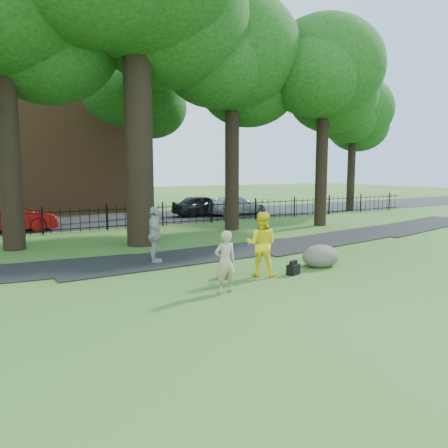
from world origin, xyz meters
TOP-DOWN VIEW (x-y plane):
  - ground at (0.00, 0.00)m, footprint 120.00×120.00m
  - footpath at (1.00, 3.90)m, footprint 36.07×3.85m
  - street at (0.00, 16.00)m, footprint 80.00×7.00m
  - iron_fence at (0.00, 12.00)m, footprint 44.00×0.04m
  - tree_row at (0.52, 8.40)m, footprint 26.82×7.96m
  - woman at (-0.50, -0.52)m, footprint 0.60×0.42m
  - man at (1.25, 0.41)m, footprint 1.13×1.13m
  - pedestrian at (-0.76, 3.56)m, footprint 0.87×1.17m
  - boulder at (3.58, 0.47)m, footprint 1.51×1.32m
  - backpack at (2.13, 0.04)m, footprint 0.46×0.37m
  - red_bag at (0.22, 0.69)m, footprint 0.45×0.38m
  - red_sedan at (-4.29, 13.56)m, footprint 4.35×1.62m
  - grey_car at (7.22, 15.50)m, footprint 4.05×1.78m
  - silver_car at (9.37, 14.80)m, footprint 4.36×1.80m

SIDE VIEW (x-z plane):
  - ground at x=0.00m, z-range 0.00..0.00m
  - footpath at x=1.00m, z-range -0.01..0.01m
  - street at x=0.00m, z-range -0.01..0.01m
  - red_bag at x=0.22m, z-range 0.00..0.26m
  - backpack at x=2.13m, z-range 0.00..0.30m
  - boulder at x=3.58m, z-range 0.00..0.74m
  - iron_fence at x=0.00m, z-range 0.00..1.20m
  - silver_car at x=9.37m, z-range 0.00..1.26m
  - grey_car at x=7.22m, z-range 0.00..1.36m
  - red_sedan at x=-4.29m, z-range 0.00..1.42m
  - woman at x=-0.50m, z-range 0.00..1.55m
  - man at x=1.25m, z-range 0.00..1.85m
  - pedestrian at x=-0.76m, z-range 0.00..1.85m
  - tree_row at x=0.52m, z-range 1.94..14.36m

